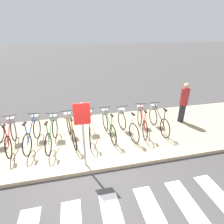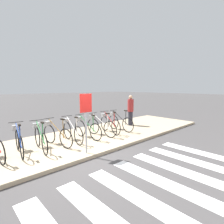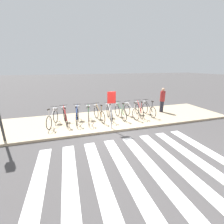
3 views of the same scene
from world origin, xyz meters
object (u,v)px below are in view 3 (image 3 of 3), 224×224
at_px(pedestrian, 162,99).
at_px(parked_bicycle_6, 120,111).
at_px(parked_bicycle_3, 89,114).
at_px(parked_bicycle_1, 65,116).
at_px(parked_bicycle_2, 77,115).
at_px(parked_bicycle_5, 109,112).
at_px(parked_bicycle_8, 139,109).
at_px(parked_bicycle_7, 130,110).
at_px(parked_bicycle_0, 53,117).
at_px(sign_post, 112,104).
at_px(parked_bicycle_9, 148,108).
at_px(parked_bicycle_4, 99,113).

bearing_deg(pedestrian, parked_bicycle_6, -172.88).
bearing_deg(parked_bicycle_3, parked_bicycle_1, 174.85).
bearing_deg(parked_bicycle_2, parked_bicycle_6, -0.54).
height_order(parked_bicycle_5, parked_bicycle_8, same).
xyz_separation_m(parked_bicycle_7, parked_bicycle_8, (0.65, 0.11, 0.00)).
bearing_deg(parked_bicycle_1, pedestrian, 3.41).
relative_size(parked_bicycle_0, parked_bicycle_7, 0.98).
relative_size(parked_bicycle_5, sign_post, 0.88).
xyz_separation_m(parked_bicycle_9, pedestrian, (1.33, 0.40, 0.45)).
relative_size(parked_bicycle_9, pedestrian, 1.01).
distance_m(parked_bicycle_6, parked_bicycle_8, 1.35).
xyz_separation_m(parked_bicycle_9, sign_post, (-3.01, -1.47, 0.89)).
bearing_deg(parked_bicycle_7, parked_bicycle_4, 178.39).
xyz_separation_m(parked_bicycle_1, parked_bicycle_5, (2.63, -0.01, 0.00)).
height_order(parked_bicycle_0, parked_bicycle_2, same).
relative_size(parked_bicycle_9, sign_post, 0.88).
height_order(parked_bicycle_1, parked_bicycle_9, same).
distance_m(parked_bicycle_9, sign_post, 3.46).
distance_m(parked_bicycle_2, pedestrian, 6.03).
bearing_deg(parked_bicycle_7, parked_bicycle_3, -179.36).
bearing_deg(parked_bicycle_1, parked_bicycle_8, 0.27).
distance_m(parked_bicycle_6, parked_bicycle_7, 0.70).
bearing_deg(parked_bicycle_6, parked_bicycle_0, -178.89).
height_order(parked_bicycle_3, sign_post, sign_post).
height_order(parked_bicycle_7, pedestrian, pedestrian).
bearing_deg(pedestrian, parked_bicycle_9, -163.09).
xyz_separation_m(parked_bicycle_1, parked_bicycle_7, (4.03, -0.09, 0.00)).
bearing_deg(parked_bicycle_2, sign_post, -41.77).
bearing_deg(parked_bicycle_4, parked_bicycle_1, 179.07).
xyz_separation_m(parked_bicycle_0, parked_bicycle_7, (4.67, 0.01, 0.00)).
distance_m(parked_bicycle_2, parked_bicycle_5, 1.94).
xyz_separation_m(parked_bicycle_1, pedestrian, (6.69, 0.40, 0.45)).
bearing_deg(parked_bicycle_6, sign_post, -124.13).
bearing_deg(parked_bicycle_1, parked_bicycle_5, -0.29).
bearing_deg(parked_bicycle_0, parked_bicycle_9, 0.87).
bearing_deg(sign_post, parked_bicycle_1, 147.82).
height_order(parked_bicycle_0, parked_bicycle_7, same).
height_order(parked_bicycle_0, parked_bicycle_4, same).
bearing_deg(parked_bicycle_6, parked_bicycle_3, -177.15).
bearing_deg(parked_bicycle_9, parked_bicycle_2, 179.87).
distance_m(parked_bicycle_3, parked_bicycle_9, 4.02).
xyz_separation_m(parked_bicycle_2, parked_bicycle_8, (4.00, 0.02, 0.00)).
xyz_separation_m(parked_bicycle_5, pedestrian, (4.05, 0.41, 0.45)).
bearing_deg(parked_bicycle_7, parked_bicycle_9, 3.61).
height_order(parked_bicycle_0, parked_bicycle_8, same).
relative_size(parked_bicycle_8, sign_post, 0.87).
bearing_deg(parked_bicycle_0, parked_bicycle_5, 1.48).
xyz_separation_m(parked_bicycle_1, sign_post, (2.35, -1.48, 0.89)).
xyz_separation_m(parked_bicycle_5, parked_bicycle_9, (2.72, 0.01, 0.00)).
bearing_deg(parked_bicycle_9, parked_bicycle_0, -179.13).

